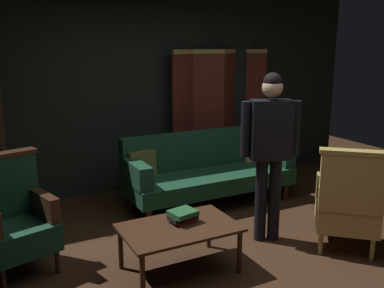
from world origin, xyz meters
TOP-DOWN VIEW (x-y plane):
  - ground_plane at (0.00, 0.00)m, footprint 10.00×10.00m
  - back_wall at (0.00, 2.45)m, footprint 7.20×0.10m
  - folding_screen at (1.24, 2.32)m, footprint 1.67×0.36m
  - velvet_couch at (0.55, 1.45)m, footprint 2.12×0.78m
  - coffee_table at (-0.50, 0.08)m, footprint 1.00×0.64m
  - armchair_gilt_accent at (1.10, -0.31)m, footprint 0.82×0.82m
  - armchair_wing_left at (-1.77, 0.76)m, footprint 0.71×0.71m
  - standing_figure at (0.57, 0.23)m, footprint 0.55×0.34m
  - book_red_leather at (-0.43, 0.15)m, footprint 0.22×0.19m
  - book_black_cloth at (-0.43, 0.15)m, footprint 0.26×0.18m
  - book_green_cloth at (-0.43, 0.15)m, footprint 0.26×0.23m

SIDE VIEW (x-z plane):
  - ground_plane at x=0.00m, z-range 0.00..0.00m
  - coffee_table at x=-0.50m, z-range 0.16..0.58m
  - book_red_leather at x=-0.43m, z-range 0.42..0.45m
  - velvet_couch at x=0.55m, z-range 0.01..0.89m
  - book_black_cloth at x=-0.43m, z-range 0.45..0.48m
  - armchair_gilt_accent at x=1.10m, z-range -0.03..1.01m
  - armchair_wing_left at x=-1.77m, z-range -0.03..1.01m
  - book_green_cloth at x=-0.43m, z-range 0.48..0.53m
  - folding_screen at x=1.24m, z-range 0.04..1.94m
  - standing_figure at x=0.57m, z-range 0.17..1.88m
  - back_wall at x=0.00m, z-range 0.00..2.80m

